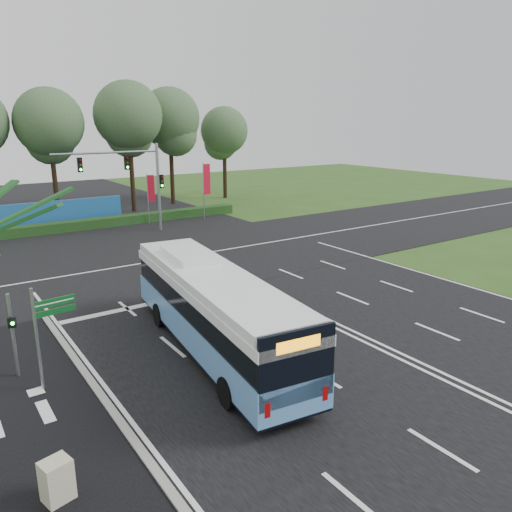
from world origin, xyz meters
The scene contains 15 objects.
ground centered at (0.00, 0.00, 0.00)m, with size 120.00×120.00×0.00m, color #2B4F1A.
road_main centered at (0.00, 0.00, 0.02)m, with size 20.00×120.00×0.04m, color black.
road_cross centered at (0.00, 12.00, 0.03)m, with size 120.00×14.00×0.05m, color black.
bike_path centered at (-12.50, -3.00, 0.03)m, with size 5.00×18.00×0.06m, color black.
kerb_strip centered at (-10.10, -3.00, 0.06)m, with size 0.25×18.00×0.12m, color gray.
city_bus centered at (-5.38, -1.26, 1.74)m, with size 3.96×12.26×3.46m.
pedestrian_signal centered at (-12.07, 0.86, 1.69)m, with size 0.29×0.40×3.09m.
street_sign centered at (-11.23, -0.47, 2.29)m, with size 1.39×0.24×3.59m.
utility_cabinet centered at (-12.37, -6.04, 0.55)m, with size 0.66×0.55×1.10m, color beige.
banner_flag_mid centered at (2.57, 23.64, 2.82)m, with size 0.61×0.24×4.30m.
banner_flag_right centered at (7.47, 22.64, 3.30)m, with size 0.75×0.10×5.10m.
traffic_light_gantry centered at (0.21, 20.50, 4.66)m, with size 8.41×0.28×7.00m.
hedge centered at (0.00, 24.50, 0.40)m, with size 22.00×1.20×0.80m, color #183714.
blue_hoarding centered at (-4.00, 27.00, 1.10)m, with size 10.00×0.30×2.20m, color #1B5694.
eucalyptus_row centered at (-2.84, 31.44, 8.56)m, with size 41.69×8.81×12.40m.
Camera 1 is at (-14.09, -16.82, 8.70)m, focal length 35.00 mm.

